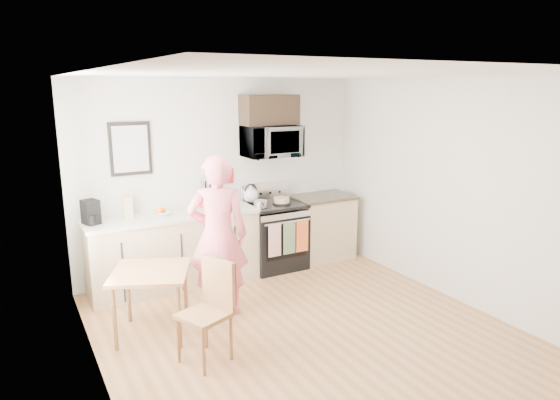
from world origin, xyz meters
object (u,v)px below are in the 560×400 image
cake (282,201)px  range (275,237)px  dining_table (151,278)px  microwave (271,141)px  person (218,236)px  chair (214,295)px

cake → range: bearing=136.9°
range → dining_table: 2.32m
microwave → dining_table: (-2.02, -1.22, -1.15)m
person → dining_table: person is taller
range → person: bearing=-141.8°
chair → cake: cake is taller
microwave → chair: (-1.62, -1.92, -1.15)m
chair → microwave: bearing=27.9°
chair → person: bearing=43.5°
person → cake: (1.30, 0.91, 0.07)m
dining_table → range: bearing=28.8°
dining_table → person: bearing=9.9°
chair → cake: (1.69, 1.75, 0.35)m
range → microwave: (-0.00, 0.10, 1.32)m
chair → cake: 2.46m
person → chair: bearing=88.4°
person → dining_table: bearing=33.0°
microwave → chair: 2.76m
range → cake: (0.07, -0.06, 0.53)m
cake → dining_table: bearing=-153.4°
person → chair: size_ratio=1.89×
microwave → cake: 0.82m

